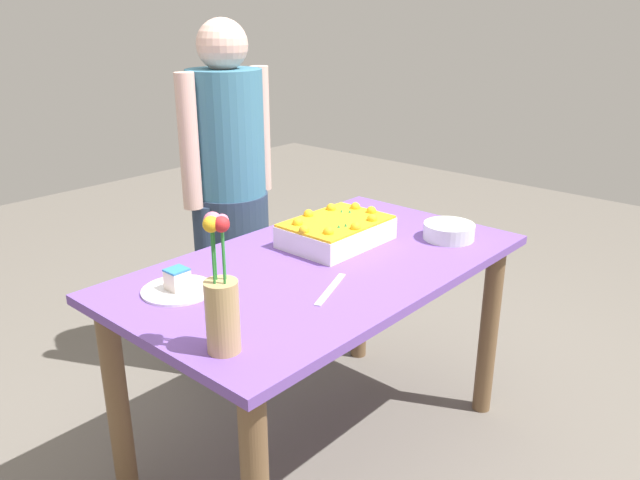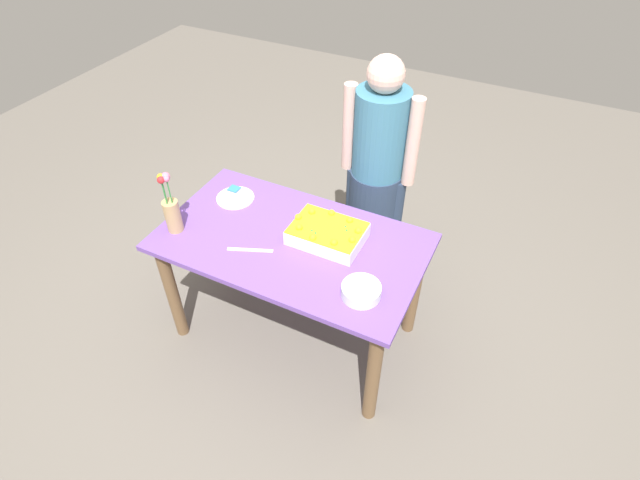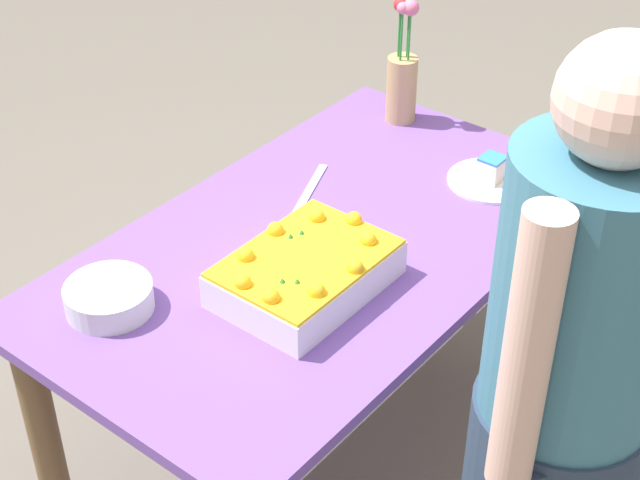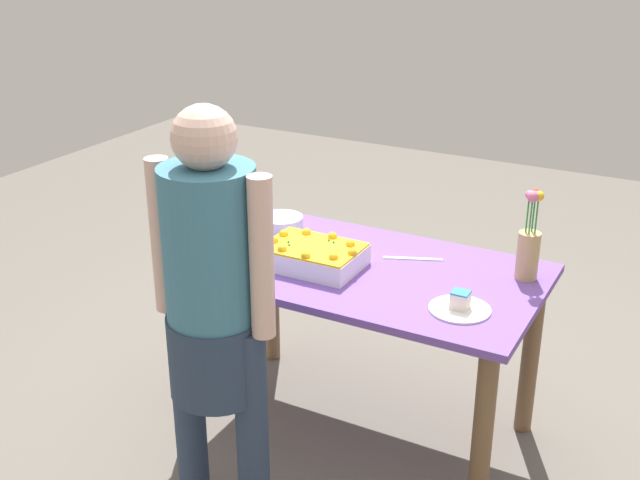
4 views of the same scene
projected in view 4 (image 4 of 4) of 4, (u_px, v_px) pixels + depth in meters
ground_plane at (358, 427)px, 3.36m from camera, size 8.00×8.00×0.00m
dining_table at (361, 296)px, 3.13m from camera, size 1.37×0.78×0.74m
sheet_cake at (313, 255)px, 3.06m from camera, size 0.37×0.26×0.11m
serving_plate_with_slice at (460, 306)px, 2.74m from camera, size 0.21×0.21×0.07m
cake_knife at (413, 259)px, 3.14m from camera, size 0.22×0.11×0.00m
flower_vase at (529, 246)px, 2.93m from camera, size 0.08×0.08×0.35m
fruit_bowl at (282, 223)px, 3.43m from camera, size 0.18×0.18×0.06m
person_standing at (213, 301)px, 2.56m from camera, size 0.45×0.31×1.49m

